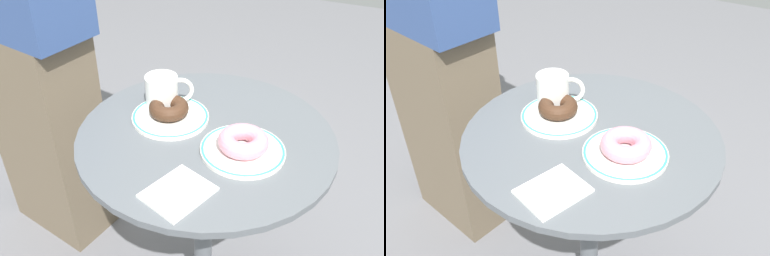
{
  "view_description": "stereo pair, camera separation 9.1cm",
  "coord_description": "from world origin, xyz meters",
  "views": [
    {
      "loc": [
        0.33,
        -0.78,
        1.32
      ],
      "look_at": [
        -0.03,
        -0.02,
        0.73
      ],
      "focal_mm": 38.63,
      "sensor_mm": 36.0,
      "label": 1
    },
    {
      "loc": [
        0.41,
        -0.73,
        1.32
      ],
      "look_at": [
        -0.03,
        -0.02,
        0.73
      ],
      "focal_mm": 38.63,
      "sensor_mm": 36.0,
      "label": 2
    }
  ],
  "objects": [
    {
      "name": "paper_napkin",
      "position": [
        0.04,
        -0.22,
        0.72
      ],
      "size": [
        0.15,
        0.16,
        0.01
      ],
      "primitive_type": "cube",
      "rotation": [
        0.0,
        0.0,
        -0.31
      ],
      "color": "white",
      "rests_on": "cafe_table"
    },
    {
      "name": "cafe_table",
      "position": [
        0.0,
        0.0,
        0.52
      ],
      "size": [
        0.65,
        0.65,
        0.71
      ],
      "color": "#565B60",
      "rests_on": "ground"
    },
    {
      "name": "person_figure",
      "position": [
        -0.68,
        0.11,
        0.79
      ],
      "size": [
        0.47,
        0.29,
        1.62
      ],
      "color": "brown",
      "rests_on": "ground"
    },
    {
      "name": "donut_chocolate",
      "position": [
        -0.11,
        0.02,
        0.74
      ],
      "size": [
        0.12,
        0.12,
        0.04
      ],
      "primitive_type": "torus",
      "rotation": [
        0.0,
        0.0,
        6.09
      ],
      "color": "#422819",
      "rests_on": "plate_left"
    },
    {
      "name": "plate_left",
      "position": [
        -0.11,
        0.02,
        0.72
      ],
      "size": [
        0.2,
        0.2,
        0.01
      ],
      "color": "white",
      "rests_on": "cafe_table"
    },
    {
      "name": "donut_pink_frosted",
      "position": [
        0.11,
        -0.03,
        0.75
      ],
      "size": [
        0.13,
        0.13,
        0.04
      ],
      "primitive_type": "torus",
      "rotation": [
        0.0,
        0.0,
        4.81
      ],
      "color": "pink",
      "rests_on": "plate_right"
    },
    {
      "name": "coffee_mug",
      "position": [
        -0.15,
        0.06,
        0.76
      ],
      "size": [
        0.12,
        0.09,
        0.1
      ],
      "color": "white",
      "rests_on": "cafe_table"
    },
    {
      "name": "plate_right",
      "position": [
        0.11,
        -0.03,
        0.72
      ],
      "size": [
        0.2,
        0.2,
        0.01
      ],
      "color": "white",
      "rests_on": "cafe_table"
    }
  ]
}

